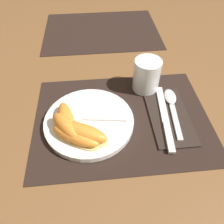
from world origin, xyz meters
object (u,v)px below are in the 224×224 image
object	(u,v)px
plate	(89,121)
fork	(85,118)
citrus_wedge_2	(76,136)
citrus_wedge_3	(82,133)
spoon	(172,103)
knife	(165,118)
citrus_wedge_1	(66,127)
citrus_wedge_0	(67,121)
juice_glass	(146,77)

from	to	relation	value
plate	fork	bearing A→B (deg)	156.22
citrus_wedge_2	citrus_wedge_3	bearing A→B (deg)	21.44
citrus_wedge_3	spoon	bearing A→B (deg)	21.70
knife	citrus_wedge_1	size ratio (longest dim) A/B	2.13
plate	citrus_wedge_0	bearing A→B (deg)	-165.59
knife	citrus_wedge_3	distance (m)	0.23
citrus_wedge_1	citrus_wedge_3	xyz separation A→B (m)	(0.04, -0.02, -0.00)
fork	citrus_wedge_3	world-z (taller)	citrus_wedge_3
juice_glass	knife	size ratio (longest dim) A/B	0.43
juice_glass	citrus_wedge_1	world-z (taller)	juice_glass
citrus_wedge_1	citrus_wedge_3	size ratio (longest dim) A/B	0.76
citrus_wedge_3	knife	bearing A→B (deg)	12.49
fork	citrus_wedge_1	bearing A→B (deg)	-140.07
spoon	citrus_wedge_3	xyz separation A→B (m)	(-0.25, -0.10, 0.03)
spoon	citrus_wedge_1	distance (m)	0.30
plate	citrus_wedge_3	xyz separation A→B (m)	(-0.02, -0.05, 0.03)
plate	citrus_wedge_0	xyz separation A→B (m)	(-0.05, -0.01, 0.02)
citrus_wedge_1	citrus_wedge_2	xyz separation A→B (m)	(0.02, -0.03, -0.00)
spoon	fork	xyz separation A→B (m)	(-0.24, -0.04, 0.01)
fork	citrus_wedge_0	distance (m)	0.05
spoon	juice_glass	bearing A→B (deg)	127.63
plate	knife	bearing A→B (deg)	-1.56
citrus_wedge_1	citrus_wedge_2	size ratio (longest dim) A/B	0.82
fork	citrus_wedge_2	distance (m)	0.07
juice_glass	citrus_wedge_1	distance (m)	0.28
spoon	citrus_wedge_0	distance (m)	0.29
citrus_wedge_1	spoon	bearing A→B (deg)	15.55
knife	spoon	xyz separation A→B (m)	(0.03, 0.05, 0.00)
fork	citrus_wedge_0	xyz separation A→B (m)	(-0.05, -0.02, 0.01)
plate	citrus_wedge_0	world-z (taller)	citrus_wedge_0
plate	juice_glass	xyz separation A→B (m)	(0.17, 0.12, 0.03)
plate	citrus_wedge_3	bearing A→B (deg)	-107.79
plate	spoon	bearing A→B (deg)	11.12
plate	fork	size ratio (longest dim) A/B	1.27
knife	citrus_wedge_0	size ratio (longest dim) A/B	1.68
juice_glass	citrus_wedge_1	bearing A→B (deg)	-145.14
citrus_wedge_0	citrus_wedge_1	bearing A→B (deg)	-89.71
plate	fork	world-z (taller)	fork
spoon	plate	bearing A→B (deg)	-168.88
spoon	fork	bearing A→B (deg)	-170.15
spoon	citrus_wedge_0	bearing A→B (deg)	-168.25
knife	fork	bearing A→B (deg)	177.46
juice_glass	citrus_wedge_3	size ratio (longest dim) A/B	0.69
plate	citrus_wedge_2	distance (m)	0.07
plate	citrus_wedge_0	distance (m)	0.06
citrus_wedge_0	citrus_wedge_3	distance (m)	0.05
citrus_wedge_1	citrus_wedge_2	world-z (taller)	citrus_wedge_1
citrus_wedge_0	citrus_wedge_1	xyz separation A→B (m)	(0.00, -0.02, 0.00)
juice_glass	citrus_wedge_3	bearing A→B (deg)	-136.91
plate	citrus_wedge_1	world-z (taller)	citrus_wedge_1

